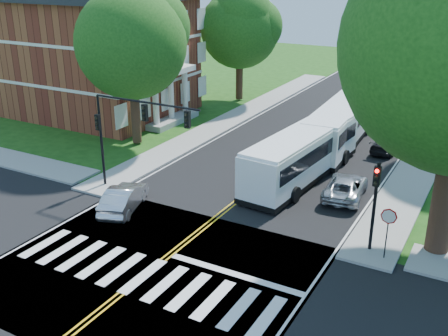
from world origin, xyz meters
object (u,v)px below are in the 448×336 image
Objects in this scene: signal_ne at (375,195)px; hatchback at (124,198)px; bus_lead at (303,153)px; dark_sedan at (388,144)px; signal_nw at (130,124)px; bus_follow at (340,124)px; suv at (346,187)px.

signal_ne reaches higher than hatchback.
dark_sedan is at bearing -110.77° from bus_lead.
bus_lead is at bearing -145.78° from hatchback.
bus_follow is (8.01, 14.58, -2.70)m from signal_nw.
suv is (3.16, -8.89, -1.03)m from bus_follow.
signal_nw is 13.08m from suv.
hatchback is 1.09× the size of dark_sedan.
hatchback is (0.86, -2.03, -3.66)m from signal_nw.
bus_follow is at bearing 61.22° from signal_nw.
dark_sedan is (10.72, 17.00, -0.14)m from hatchback.
signal_nw is at bearing -85.73° from hatchback.
bus_follow reaches higher than dark_sedan.
hatchback is at bearing 31.05° from suv.
signal_ne is 13.53m from hatchback.
dark_sedan is at bearing -176.70° from bus_follow.
bus_lead is 7.32m from bus_follow.
bus_lead is 3.09× the size of dark_sedan.
signal_ne is 0.36× the size of bus_lead.
bus_follow is 18.11m from hatchback.
signal_ne is 1.02× the size of hatchback.
suv is at bearing 159.56° from bus_lead.
dark_sedan is at bearing 99.38° from signal_ne.
signal_nw is at bearing 47.67° from bus_lead.
suv is (-2.89, 5.68, -2.31)m from signal_ne.
hatchback is 20.09m from dark_sedan.
dark_sedan is (11.59, 14.96, -3.79)m from signal_nw.
hatchback reaches higher than suv.
signal_nw reaches higher than suv.
signal_ne is 15.34m from dark_sedan.
signal_nw reaches higher than signal_ne.
signal_nw is 1.80× the size of dark_sedan.
bus_lead is (-6.19, 7.25, -1.30)m from signal_ne.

